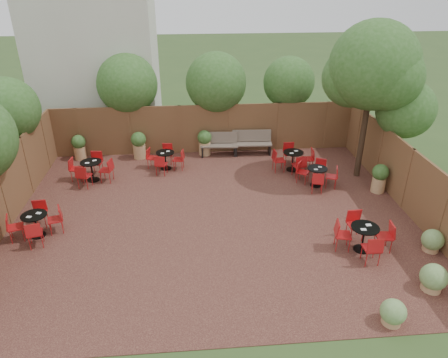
{
  "coord_description": "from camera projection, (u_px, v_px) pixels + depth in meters",
  "views": [
    {
      "loc": [
        -0.6,
        -10.82,
        6.77
      ],
      "look_at": [
        0.38,
        0.5,
        1.0
      ],
      "focal_mm": 33.28,
      "sensor_mm": 36.0,
      "label": 1
    }
  ],
  "objects": [
    {
      "name": "low_shrubs",
      "position": [
        423.0,
        274.0,
        9.82
      ],
      "size": [
        2.75,
        2.95,
        0.68
      ],
      "color": "tan",
      "rests_on": "courtyard_paving"
    },
    {
      "name": "park_bench_left",
      "position": [
        219.0,
        144.0,
        16.65
      ],
      "size": [
        1.53,
        0.6,
        0.92
      ],
      "rotation": [
        0.0,
        0.0,
        -0.08
      ],
      "color": "brown",
      "rests_on": "courtyard_paving"
    },
    {
      "name": "bistro_tables",
      "position": [
        212.0,
        184.0,
        13.71
      ],
      "size": [
        10.34,
        7.01,
        0.84
      ],
      "color": "black",
      "rests_on": "courtyard_paving"
    },
    {
      "name": "neighbour_building",
      "position": [
        95.0,
        42.0,
        17.68
      ],
      "size": [
        5.0,
        4.0,
        8.0
      ],
      "primitive_type": "cube",
      "color": "beige",
      "rests_on": "ground"
    },
    {
      "name": "fence_left",
      "position": [
        3.0,
        196.0,
        11.81
      ],
      "size": [
        0.08,
        10.0,
        2.0
      ],
      "primitive_type": "cube",
      "color": "brown",
      "rests_on": "ground"
    },
    {
      "name": "fence_right",
      "position": [
        408.0,
        179.0,
        12.73
      ],
      "size": [
        0.08,
        10.0,
        2.0
      ],
      "primitive_type": "cube",
      "color": "brown",
      "rests_on": "ground"
    },
    {
      "name": "courtyard_paving",
      "position": [
        213.0,
        216.0,
        12.72
      ],
      "size": [
        12.0,
        10.0,
        0.02
      ],
      "primitive_type": "cube",
      "color": "#3A1A18",
      "rests_on": "ground"
    },
    {
      "name": "planters",
      "position": [
        190.0,
        151.0,
        15.83
      ],
      "size": [
        11.16,
        4.19,
        1.08
      ],
      "color": "tan",
      "rests_on": "courtyard_paving"
    },
    {
      "name": "ground",
      "position": [
        213.0,
        216.0,
        12.73
      ],
      "size": [
        80.0,
        80.0,
        0.0
      ],
      "primitive_type": "plane",
      "color": "#354F23",
      "rests_on": "ground"
    },
    {
      "name": "courtyard_tree",
      "position": [
        373.0,
        71.0,
        13.45
      ],
      "size": [
        2.98,
        2.91,
        5.41
      ],
      "rotation": [
        0.0,
        0.0,
        -0.03
      ],
      "color": "black",
      "rests_on": "courtyard_paving"
    },
    {
      "name": "fence_back",
      "position": [
        205.0,
        129.0,
        16.71
      ],
      "size": [
        12.0,
        0.08,
        2.0
      ],
      "primitive_type": "cube",
      "color": "brown",
      "rests_on": "ground"
    },
    {
      "name": "park_bench_right",
      "position": [
        252.0,
        142.0,
        16.75
      ],
      "size": [
        1.59,
        0.58,
        0.97
      ],
      "rotation": [
        0.0,
        0.0,
        -0.05
      ],
      "color": "brown",
      "rests_on": "courtyard_paving"
    },
    {
      "name": "overhang_foliage",
      "position": [
        129.0,
        108.0,
        13.57
      ],
      "size": [
        15.51,
        10.62,
        2.49
      ],
      "color": "#2B541B",
      "rests_on": "ground"
    }
  ]
}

